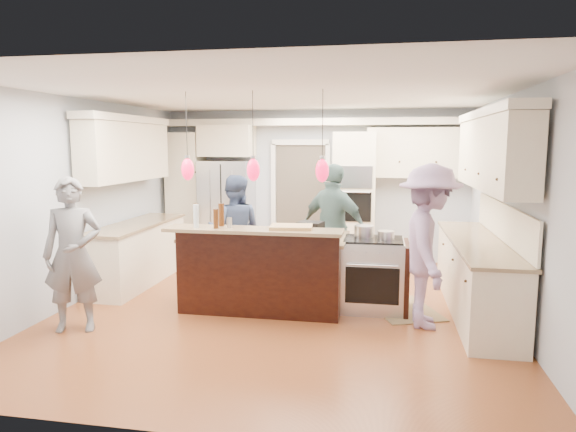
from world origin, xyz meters
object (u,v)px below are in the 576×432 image
Objects in this scene: refrigerator at (227,210)px; island_range at (375,275)px; person_far_left at (234,232)px; kitchen_island at (266,269)px; person_bar_end at (73,255)px.

refrigerator is 3.71m from island_range.
island_range is (2.71, -2.49, -0.44)m from refrigerator.
person_far_left is at bearing -69.74° from refrigerator.
kitchen_island is at bearing -176.92° from island_range.
refrigerator reaches higher than island_range.
person_bar_end is (-1.91, -1.27, 0.39)m from kitchen_island.
kitchen_island is (1.30, -2.57, -0.41)m from refrigerator.
person_bar_end is at bearing -146.36° from kitchen_island.
person_bar_end is at bearing -99.01° from refrigerator.
kitchen_island is 1.07m from person_far_left.
person_bar_end is 2.41m from person_far_left.
person_bar_end is at bearing 52.79° from person_far_left.
person_far_left is at bearing 129.57° from kitchen_island.
island_range is at bearing 3.44° from person_bar_end.
refrigerator reaches higher than kitchen_island.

